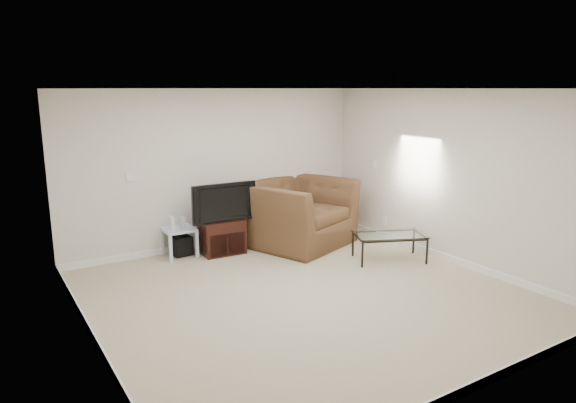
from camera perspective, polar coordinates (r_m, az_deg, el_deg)
floor at (r=6.48m, az=1.94°, el=-10.27°), size 5.00×5.00×0.00m
ceiling at (r=5.98m, az=2.12°, el=12.43°), size 5.00×5.00×0.00m
wall_back at (r=8.26m, az=-7.78°, el=3.62°), size 5.00×0.02×2.50m
wall_left at (r=5.17m, az=-21.59°, el=-2.45°), size 0.02×5.00×2.50m
wall_right at (r=7.77m, az=17.49°, el=2.60°), size 0.02×5.00×2.50m
plate_back at (r=7.78m, az=-17.16°, el=2.64°), size 0.12×0.02×0.12m
plate_right_switch at (r=8.86m, az=9.57°, el=4.16°), size 0.02×0.09×0.13m
plate_right_outlet at (r=8.83m, az=10.64°, el=-2.21°), size 0.02×0.08×0.12m
tv_stand at (r=8.00m, az=-7.34°, el=-3.87°), size 0.66×0.48×0.53m
dvd_player at (r=7.92m, az=-7.28°, el=-2.70°), size 0.35×0.26×0.05m
television at (r=7.84m, az=-7.38°, el=0.03°), size 0.96×0.22×0.59m
side_table at (r=8.00m, az=-11.98°, el=-4.42°), size 0.47×0.47×0.44m
subwoofer at (r=8.04m, az=-11.82°, el=-4.79°), size 0.31×0.31×0.29m
game_console at (r=7.87m, az=-12.79°, el=-2.34°), size 0.05×0.15×0.20m
game_case at (r=7.92m, az=-11.66°, el=-2.29°), size 0.06×0.13×0.17m
recliner at (r=8.31m, az=1.17°, el=-0.08°), size 1.86×1.53×1.40m
coffee_table at (r=7.78m, az=11.17°, el=-4.97°), size 1.19×0.96×0.41m
remote at (r=7.72m, az=10.39°, el=-3.43°), size 0.15×0.14×0.02m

